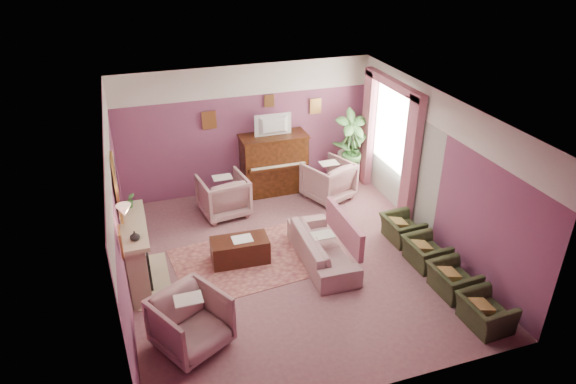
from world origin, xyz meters
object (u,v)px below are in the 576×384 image
object	(u,v)px
sofa	(323,242)
olive_chair_d	(402,225)
olive_chair_a	(486,308)
floral_armchair_front	(191,320)
olive_chair_c	(426,249)
floral_armchair_left	(223,193)
coffee_table	(240,250)
side_table	(348,167)
olive_chair_b	(453,276)
piano	(274,164)
floral_armchair_right	(328,179)
television	(274,124)

from	to	relation	value
sofa	olive_chair_d	world-z (taller)	sofa
sofa	olive_chair_a	distance (m)	2.84
floral_armchair_front	olive_chair_c	xyz separation A→B (m)	(4.18, 0.70, -0.15)
floral_armchair_left	olive_chair_a	world-z (taller)	floral_armchair_left
olive_chair_a	olive_chair_c	xyz separation A→B (m)	(0.00, 1.64, 0.00)
sofa	floral_armchair_front	size ratio (longest dim) A/B	2.02
coffee_table	olive_chair_a	distance (m)	4.10
side_table	olive_chair_a	bearing A→B (deg)	-90.79
olive_chair_b	olive_chair_a	bearing A→B (deg)	-90.00
piano	coffee_table	world-z (taller)	piano
sofa	coffee_table	bearing A→B (deg)	162.24
floral_armchair_left	side_table	distance (m)	3.11
olive_chair_d	floral_armchair_front	bearing A→B (deg)	-160.06
sofa	olive_chair_b	size ratio (longest dim) A/B	2.57
piano	floral_armchair_right	size ratio (longest dim) A/B	1.49
television	floral_armchair_left	size ratio (longest dim) A/B	0.85
sofa	olive_chair_a	xyz separation A→B (m)	(1.68, -2.29, -0.06)
olive_chair_a	olive_chair_d	distance (m)	2.46
television	floral_armchair_right	size ratio (longest dim) A/B	0.85
piano	olive_chair_c	xyz separation A→B (m)	(1.71, -3.49, -0.33)
coffee_table	olive_chair_c	size ratio (longest dim) A/B	1.35
floral_armchair_right	olive_chair_c	size ratio (longest dim) A/B	1.27
coffee_table	olive_chair_d	distance (m)	3.07
floral_armchair_left	floral_armchair_front	size ratio (longest dim) A/B	1.00
coffee_table	side_table	distance (m)	3.92
floral_armchair_front	sofa	bearing A→B (deg)	28.30
floral_armchair_left	olive_chair_a	distance (m)	5.38
sofa	floral_armchair_right	world-z (taller)	floral_armchair_right
floral_armchair_front	olive_chair_a	bearing A→B (deg)	-12.72
floral_armchair_front	olive_chair_a	world-z (taller)	floral_armchair_front
floral_armchair_front	television	bearing A→B (deg)	59.09
television	coffee_table	distance (m)	3.03
sofa	olive_chair_a	world-z (taller)	sofa
floral_armchair_right	television	bearing A→B (deg)	147.92
side_table	olive_chair_c	bearing A→B (deg)	-91.16
sofa	floral_armchair_left	distance (m)	2.54
television	floral_armchair_left	xyz separation A→B (m)	(-1.27, -0.60, -1.13)
floral_armchair_front	side_table	world-z (taller)	floral_armchair_front
floral_armchair_front	olive_chair_d	size ratio (longest dim) A/B	1.27
floral_armchair_left	olive_chair_a	size ratio (longest dim) A/B	1.27
olive_chair_b	olive_chair_d	size ratio (longest dim) A/B	1.00
television	olive_chair_b	bearing A→B (deg)	-68.15
olive_chair_b	television	bearing A→B (deg)	111.85
piano	television	size ratio (longest dim) A/B	1.75
floral_armchair_right	olive_chair_d	world-z (taller)	floral_armchair_right
coffee_table	floral_armchair_right	distance (m)	2.93
olive_chair_a	floral_armchair_front	bearing A→B (deg)	167.28
olive_chair_d	side_table	bearing A→B (deg)	88.47
television	side_table	xyz separation A→B (m)	(1.78, 0.01, -1.25)
floral_armchair_right	olive_chair_c	bearing A→B (deg)	-76.12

